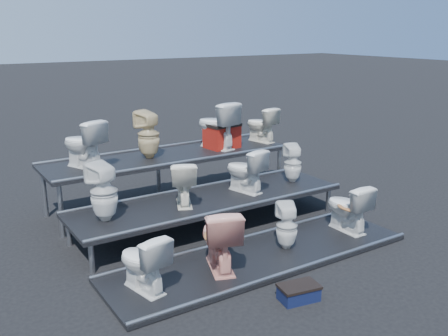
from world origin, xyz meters
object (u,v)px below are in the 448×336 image
toilet_5 (183,182)px  toilet_11 (261,124)px  toilet_3 (348,207)px  toilet_9 (148,134)px  toilet_8 (83,144)px  red_crate (222,137)px  toilet_0 (143,262)px  step_stool (299,294)px  toilet_2 (287,226)px  toilet_7 (293,163)px  toilet_4 (104,192)px  toilet_10 (216,125)px  toilet_6 (245,170)px  toilet_1 (219,237)px

toilet_5 → toilet_11: size_ratio=1.01×
toilet_3 → toilet_9: (-1.93, 2.60, 0.83)m
toilet_5 → toilet_8: (-1.01, 1.30, 0.44)m
red_crate → toilet_3: bearing=-84.0°
toilet_0 → step_stool: bearing=131.4°
toilet_2 → toilet_11: 3.10m
toilet_2 → toilet_7: 1.80m
toilet_2 → toilet_4: bearing=-8.8°
toilet_2 → step_stool: bearing=80.8°
toilet_0 → toilet_10: size_ratio=0.83×
toilet_4 → red_crate: same height
toilet_9 → toilet_10: bearing=159.0°
toilet_5 → toilet_10: (1.37, 1.30, 0.49)m
toilet_4 → toilet_6: (2.25, 0.00, -0.05)m
toilet_10 → toilet_1: bearing=47.9°
toilet_6 → toilet_3: bearing=111.5°
toilet_1 → toilet_2: 1.06m
toilet_4 → toilet_10: toilet_10 is taller
toilet_9 → toilet_10: toilet_10 is taller
toilet_1 → toilet_9: 2.73m
toilet_0 → toilet_3: bearing=168.1°
toilet_1 → toilet_4: 1.67m
toilet_4 → toilet_8: 1.36m
toilet_0 → toilet_11: size_ratio=1.06×
toilet_8 → toilet_9: toilet_9 is taller
toilet_2 → toilet_3: bearing=-156.2°
toilet_0 → toilet_10: 3.77m
toilet_0 → toilet_8: (0.20, 2.60, 0.83)m
toilet_7 → toilet_10: size_ratio=0.77×
toilet_3 → toilet_5: 2.41m
toilet_5 → toilet_11: 2.71m
toilet_2 → toilet_0: bearing=23.8°
toilet_6 → toilet_11: 1.86m
toilet_7 → toilet_11: bearing=-83.7°
toilet_3 → toilet_4: (-3.17, 1.30, 0.44)m
toilet_0 → toilet_9: (1.28, 2.60, 0.85)m
toilet_2 → toilet_8: 3.32m
toilet_5 → toilet_7: (2.04, 0.00, -0.01)m
toilet_6 → toilet_9: bearing=-65.7°
step_stool → toilet_3: bearing=39.9°
toilet_8 → red_crate: (2.48, -0.03, -0.17)m
toilet_8 → toilet_11: bearing=156.8°
toilet_11 → step_stool: bearing=48.6°
toilet_8 → step_stool: 4.00m
red_crate → toilet_7: bearing=-71.1°
toilet_8 → red_crate: size_ratio=1.36×
toilet_11 → toilet_10: bearing=-10.7°
toilet_0 → toilet_2: toilet_0 is taller
toilet_3 → toilet_2: bearing=0.1°
toilet_9 → step_stool: bearing=70.8°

